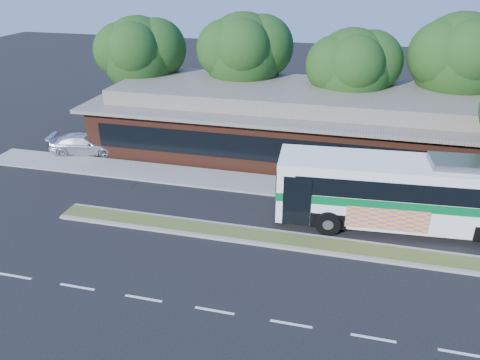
# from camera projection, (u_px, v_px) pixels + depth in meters

# --- Properties ---
(ground) EXTENTS (120.00, 120.00, 0.00)m
(ground) POSITION_uv_depth(u_px,v_px,m) (307.00, 251.00, 21.94)
(ground) COLOR black
(ground) RESTS_ON ground
(median_strip) EXTENTS (26.00, 1.10, 0.15)m
(median_strip) POSITION_uv_depth(u_px,v_px,m) (308.00, 243.00, 22.43)
(median_strip) COLOR #455926
(median_strip) RESTS_ON ground
(sidewalk) EXTENTS (44.00, 2.60, 0.12)m
(sidewalk) POSITION_uv_depth(u_px,v_px,m) (320.00, 191.00, 27.52)
(sidewalk) COLOR gray
(sidewalk) RESTS_ON ground
(parking_lot) EXTENTS (14.00, 12.00, 0.01)m
(parking_lot) POSITION_uv_depth(u_px,v_px,m) (80.00, 144.00, 34.65)
(parking_lot) COLOR black
(parking_lot) RESTS_ON ground
(plaza_building) EXTENTS (33.20, 11.20, 4.45)m
(plaza_building) POSITION_uv_depth(u_px,v_px,m) (331.00, 123.00, 32.40)
(plaza_building) COLOR #502619
(plaza_building) RESTS_ON ground
(tree_bg_a) EXTENTS (6.47, 5.80, 8.63)m
(tree_bg_a) POSITION_uv_depth(u_px,v_px,m) (145.00, 53.00, 35.89)
(tree_bg_a) COLOR black
(tree_bg_a) RESTS_ON ground
(tree_bg_b) EXTENTS (6.69, 6.00, 9.00)m
(tree_bg_b) POSITION_uv_depth(u_px,v_px,m) (249.00, 51.00, 34.89)
(tree_bg_b) COLOR black
(tree_bg_b) RESTS_ON ground
(tree_bg_c) EXTENTS (6.24, 5.60, 8.26)m
(tree_bg_c) POSITION_uv_depth(u_px,v_px,m) (358.00, 67.00, 32.49)
(tree_bg_c) COLOR black
(tree_bg_c) RESTS_ON ground
(tree_bg_d) EXTENTS (6.91, 6.20, 9.37)m
(tree_bg_d) POSITION_uv_depth(u_px,v_px,m) (466.00, 57.00, 31.47)
(tree_bg_d) COLOR black
(tree_bg_d) RESTS_ON ground
(transit_bus) EXTENTS (13.89, 3.92, 3.85)m
(transit_bus) POSITION_uv_depth(u_px,v_px,m) (419.00, 189.00, 22.98)
(transit_bus) COLOR white
(transit_bus) RESTS_ON ground
(sedan) EXTENTS (5.11, 3.06, 1.39)m
(sedan) POSITION_uv_depth(u_px,v_px,m) (85.00, 144.00, 32.67)
(sedan) COLOR silver
(sedan) RESTS_ON ground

